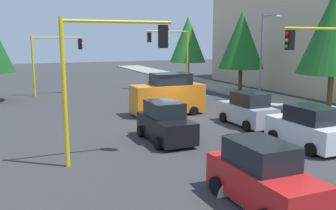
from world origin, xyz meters
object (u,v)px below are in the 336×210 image
object	(u,v)px
traffic_signal_far_left	(171,47)
delivery_van_orange	(168,96)
car_white	(308,128)
car_red	(263,177)
tree_roadside_far	(188,40)
traffic_signal_near_left	(325,58)
car_green	(164,86)
traffic_signal_near_right	(108,62)
car_silver	(248,110)
street_lamp_curbside	(264,47)
tree_roadside_mid	(242,40)
tree_roadside_near	(335,30)
traffic_signal_far_right	(55,53)
car_black	(165,123)

from	to	relation	value
traffic_signal_far_left	delivery_van_orange	size ratio (longest dim) A/B	1.23
car_white	car_red	xyz separation A→B (m)	(4.31, -5.84, -0.00)
tree_roadside_far	delivery_van_orange	world-z (taller)	tree_roadside_far
traffic_signal_near_left	car_green	size ratio (longest dim) A/B	1.55
traffic_signal_near_right	delivery_van_orange	distance (m)	10.39
car_white	car_silver	xyz separation A→B (m)	(-4.81, -0.03, -0.00)
traffic_signal_far_left	car_red	world-z (taller)	traffic_signal_far_left
traffic_signal_near_left	car_white	distance (m)	4.24
traffic_signal_near_right	street_lamp_curbside	size ratio (longest dim) A/B	0.84
tree_roadside_mid	car_white	distance (m)	17.42
delivery_van_orange	traffic_signal_near_left	bearing A→B (deg)	34.24
street_lamp_curbside	car_red	distance (m)	19.74
traffic_signal_near_right	car_silver	size ratio (longest dim) A/B	1.48
tree_roadside_near	car_red	size ratio (longest dim) A/B	2.08
traffic_signal_far_right	car_white	world-z (taller)	traffic_signal_far_right
traffic_signal_near_right	street_lamp_curbside	world-z (taller)	street_lamp_curbside
traffic_signal_near_right	car_white	world-z (taller)	traffic_signal_near_right
street_lamp_curbside	tree_roadside_far	distance (m)	14.40
car_silver	delivery_van_orange	bearing A→B (deg)	-147.50
car_black	traffic_signal_near_right	bearing A→B (deg)	-58.80
traffic_signal_far_left	tree_roadside_near	world-z (taller)	tree_roadside_near
traffic_signal_near_right	tree_roadside_near	world-z (taller)	tree_roadside_near
traffic_signal_far_right	car_silver	xyz separation A→B (m)	(16.79, 8.94, -2.85)
street_lamp_curbside	car_green	size ratio (longest dim) A/B	1.91
tree_roadside_far	car_green	size ratio (longest dim) A/B	2.04
car_green	car_black	bearing A→B (deg)	-22.14
traffic_signal_far_left	delivery_van_orange	world-z (taller)	traffic_signal_far_left
street_lamp_curbside	tree_roadside_far	xyz separation A→B (m)	(-14.39, 0.30, 0.57)
traffic_signal_near_left	tree_roadside_mid	bearing A→B (deg)	162.93
car_white	street_lamp_curbside	bearing A→B (deg)	152.40
car_silver	car_black	bearing A→B (deg)	-78.10
traffic_signal_far_left	tree_roadside_near	xyz separation A→B (m)	(16.00, 4.77, 1.46)
traffic_signal_far_right	tree_roadside_far	world-z (taller)	tree_roadside_far
traffic_signal_near_right	car_black	xyz separation A→B (m)	(-2.00, 3.30, -3.24)
traffic_signal_near_right	traffic_signal_near_left	bearing A→B (deg)	90.00
street_lamp_curbside	car_green	distance (m)	9.20
traffic_signal_near_left	car_black	world-z (taller)	traffic_signal_near_left
tree_roadside_mid	delivery_van_orange	world-z (taller)	tree_roadside_mid
tree_roadside_mid	traffic_signal_near_right	bearing A→B (deg)	-48.32
tree_roadside_far	tree_roadside_mid	xyz separation A→B (m)	(10.00, 0.50, -0.03)
traffic_signal_far_right	car_green	bearing A→B (deg)	63.11
traffic_signal_far_left	car_green	bearing A→B (deg)	-30.74
tree_roadside_near	car_silver	size ratio (longest dim) A/B	2.15
traffic_signal_far_left	car_red	xyz separation A→B (m)	(25.90, -8.23, -3.26)
tree_roadside_mid	delivery_van_orange	size ratio (longest dim) A/B	1.55
tree_roadside_mid	car_silver	world-z (taller)	tree_roadside_mid
street_lamp_curbside	traffic_signal_near_left	bearing A→B (deg)	-20.00
car_white	car_silver	distance (m)	4.81
car_white	car_red	world-z (taller)	same
tree_roadside_near	delivery_van_orange	bearing A→B (deg)	-111.33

